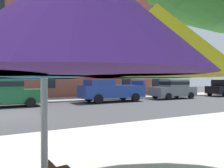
# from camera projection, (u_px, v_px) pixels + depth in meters

# --- Properties ---
(sedan_green) EXTENTS (4.40, 1.98, 1.78)m
(sedan_green) POSITION_uv_depth(u_px,v_px,m) (4.00, 92.00, 12.99)
(sedan_green) COLOR #195933
(sedan_green) RESTS_ON ground
(pickup_blue) EXTENTS (5.10, 2.12, 2.20)m
(pickup_blue) POSITION_uv_depth(u_px,v_px,m) (109.00, 89.00, 16.40)
(pickup_blue) COLOR navy
(pickup_blue) RESTS_ON ground
(sedan_gray) EXTENTS (4.40, 1.98, 1.78)m
(sedan_gray) POSITION_uv_depth(u_px,v_px,m) (173.00, 88.00, 19.54)
(sedan_gray) COLOR slate
(sedan_gray) RESTS_ON ground
(patio_umbrella) EXTENTS (3.07, 3.07, 2.23)m
(patio_umbrella) POSITION_uv_depth(u_px,v_px,m) (44.00, 46.00, 1.82)
(patio_umbrella) COLOR silver
(patio_umbrella) RESTS_ON ground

